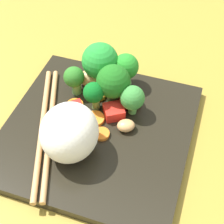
{
  "coord_description": "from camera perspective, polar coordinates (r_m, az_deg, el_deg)",
  "views": [
    {
      "loc": [
        -29.1,
        -10.05,
        39.03
      ],
      "look_at": [
        1.76,
        -1.65,
        3.4
      ],
      "focal_mm": 55.61,
      "sensor_mm": 36.0,
      "label": 1
    }
  ],
  "objects": [
    {
      "name": "broccoli_floret_4",
      "position": [
        0.49,
        0.21,
        4.94
      ],
      "size": [
        4.93,
        4.93,
        6.45
      ],
      "color": "#64924B",
      "rests_on": "square_plate"
    },
    {
      "name": "pepper_chunk_2",
      "position": [
        0.52,
        2.81,
        2.32
      ],
      "size": [
        4.06,
        4.02,
        1.45
      ],
      "primitive_type": "cube",
      "rotation": [
        0.0,
        0.0,
        0.59
      ],
      "color": "red",
      "rests_on": "square_plate"
    },
    {
      "name": "chicken_piece_1",
      "position": [
        0.53,
        0.43,
        4.11
      ],
      "size": [
        2.81,
        3.06,
        1.76
      ],
      "primitive_type": "ellipsoid",
      "rotation": [
        0.0,
        0.0,
        1.05
      ],
      "color": "tan",
      "rests_on": "square_plate"
    },
    {
      "name": "rice_mound",
      "position": [
        0.44,
        -7.02,
        -3.34
      ],
      "size": [
        8.18,
        7.51,
        7.41
      ],
      "primitive_type": "ellipsoid",
      "rotation": [
        0.0,
        0.0,
        0.02
      ],
      "color": "white",
      "rests_on": "square_plate"
    },
    {
      "name": "carrot_slice_2",
      "position": [
        0.51,
        -6.1,
        1.13
      ],
      "size": [
        2.96,
        2.96,
        0.54
      ],
      "primitive_type": "cylinder",
      "rotation": [
        0.0,
        0.0,
        1.32
      ],
      "color": "orange",
      "rests_on": "square_plate"
    },
    {
      "name": "carrot_slice_4",
      "position": [
        0.48,
        -1.73,
        -3.63
      ],
      "size": [
        2.81,
        2.81,
        0.49
      ],
      "primitive_type": "cylinder",
      "rotation": [
        0.0,
        0.0,
        4.39
      ],
      "color": "orange",
      "rests_on": "square_plate"
    },
    {
      "name": "square_plate",
      "position": [
        0.49,
        -2.4,
        -3.2
      ],
      "size": [
        27.04,
        27.04,
        1.4
      ],
      "primitive_type": "cube",
      "rotation": [
        0.0,
        0.0,
        -0.06
      ],
      "color": "black",
      "rests_on": "ground_plane"
    },
    {
      "name": "ground_plane",
      "position": [
        0.51,
        -2.34,
        -4.41
      ],
      "size": [
        110.0,
        110.0,
        2.0
      ],
      "primitive_type": "cube",
      "color": "olive"
    },
    {
      "name": "broccoli_floret_3",
      "position": [
        0.49,
        -3.0,
        3.07
      ],
      "size": [
        3.02,
        3.02,
        4.79
      ],
      "color": "#7DB34E",
      "rests_on": "square_plate"
    },
    {
      "name": "broccoli_floret_5",
      "position": [
        0.49,
        3.38,
        2.24
      ],
      "size": [
        3.51,
        3.51,
        4.79
      ],
      "color": "#64B04C",
      "rests_on": "square_plate"
    },
    {
      "name": "chopstick_pair",
      "position": [
        0.49,
        -10.78,
        -2.57
      ],
      "size": [
        22.47,
        8.74,
        0.77
      ],
      "rotation": [
        0.0,
        0.0,
        3.45
      ],
      "color": "tan",
      "rests_on": "square_plate"
    },
    {
      "name": "carrot_slice_3",
      "position": [
        0.49,
        -2.89,
        -1.11
      ],
      "size": [
        3.35,
        3.35,
        0.51
      ],
      "primitive_type": "cylinder",
      "rotation": [
        0.0,
        0.0,
        0.21
      ],
      "color": "orange",
      "rests_on": "square_plate"
    },
    {
      "name": "carrot_slice_1",
      "position": [
        0.48,
        -4.68,
        -2.76
      ],
      "size": [
        3.63,
        3.63,
        0.53
      ],
      "primitive_type": "cylinder",
      "rotation": [
        0.0,
        0.0,
        2.73
      ],
      "color": "orange",
      "rests_on": "square_plate"
    },
    {
      "name": "broccoli_floret_1",
      "position": [
        0.53,
        -1.97,
        8.3
      ],
      "size": [
        5.54,
        5.54,
        7.11
      ],
      "color": "#72B559",
      "rests_on": "square_plate"
    },
    {
      "name": "pepper_chunk_0",
      "position": [
        0.5,
        0.31,
        0.09
      ],
      "size": [
        3.67,
        3.7,
        1.61
      ],
      "primitive_type": "cube",
      "rotation": [
        0.0,
        0.0,
        5.22
      ],
      "color": "red",
      "rests_on": "square_plate"
    },
    {
      "name": "chicken_piece_0",
      "position": [
        0.48,
        2.3,
        -2.25
      ],
      "size": [
        2.88,
        3.1,
        1.53
      ],
      "primitive_type": "ellipsoid",
      "rotation": [
        0.0,
        0.0,
        5.13
      ],
      "color": "tan",
      "rests_on": "square_plate"
    },
    {
      "name": "broccoli_floret_0",
      "position": [
        0.52,
        -6.22,
        5.54
      ],
      "size": [
        3.13,
        3.13,
        4.6
      ],
      "color": "#5BA14B",
      "rests_on": "square_plate"
    },
    {
      "name": "carrot_slice_0",
      "position": [
        0.53,
        -2.24,
        2.8
      ],
      "size": [
        2.71,
        2.71,
        0.66
      ],
      "primitive_type": "cylinder",
      "rotation": [
        0.0,
        0.0,
        5.01
      ],
      "color": "orange",
      "rests_on": "square_plate"
    },
    {
      "name": "pepper_chunk_1",
      "position": [
        0.49,
        -6.15,
        0.03
      ],
      "size": [
        3.61,
        3.61,
        2.16
      ],
      "primitive_type": "cube",
      "rotation": [
        0.0,
        0.0,
        0.66
      ],
      "color": "red",
      "rests_on": "square_plate"
    },
    {
      "name": "broccoli_floret_2",
      "position": [
        0.53,
        2.24,
        7.23
      ],
      "size": [
        3.95,
        3.95,
        5.65
      ],
      "color": "#5E9A4B",
      "rests_on": "square_plate"
    },
    {
      "name": "chicken_piece_2",
      "position": [
        0.54,
        -3.81,
        5.5
      ],
      "size": [
        2.79,
        3.72,
        2.62
      ],
      "primitive_type": "ellipsoid",
      "rotation": [
        0.0,
        0.0,
        1.67
      ],
      "color": "tan",
      "rests_on": "square_plate"
    }
  ]
}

